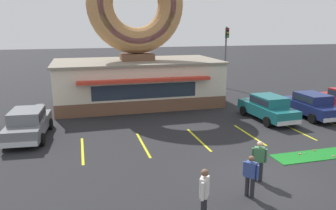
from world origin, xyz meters
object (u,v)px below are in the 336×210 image
car_teal (268,107)px  pedestrian_hooded_kid (250,175)px  golf_ball (304,153)px  pedestrian_leather_jacket_man (259,159)px  car_grey (28,123)px  pedestrian_blue_sweater_man (204,193)px  traffic_light_pole (226,49)px  trash_bin (40,111)px  car_navy (311,104)px

car_teal → pedestrian_hooded_kid: size_ratio=3.00×
golf_ball → pedestrian_hooded_kid: pedestrian_hooded_kid is taller
pedestrian_leather_jacket_man → car_grey: bearing=140.3°
pedestrian_blue_sweater_man → traffic_light_pole: bearing=63.7°
car_grey → pedestrian_hooded_kid: size_ratio=3.02×
pedestrian_leather_jacket_man → traffic_light_pole: size_ratio=0.28×
car_teal → pedestrian_leather_jacket_man: bearing=-123.8°
golf_ball → car_teal: (1.42, 5.57, 0.82)m
golf_ball → pedestrian_hooded_kid: (-4.48, -2.88, 0.80)m
golf_ball → car_grey: size_ratio=0.01×
pedestrian_blue_sweater_man → car_grey: bearing=122.8°
pedestrian_leather_jacket_man → traffic_light_pole: traffic_light_pole is taller
pedestrian_hooded_kid → traffic_light_pole: size_ratio=0.27×
pedestrian_leather_jacket_man → trash_bin: bearing=128.2°
car_teal → pedestrian_leather_jacket_man: size_ratio=2.82×
golf_ball → car_teal: 5.81m
pedestrian_leather_jacket_man → traffic_light_pole: (7.01, 18.30, 2.80)m
golf_ball → car_navy: bearing=50.2°
car_teal → trash_bin: (-14.08, 4.10, -0.37)m
car_navy → golf_ball: bearing=-129.8°
car_grey → trash_bin: car_grey is taller
golf_ball → car_navy: (4.56, 5.46, 0.82)m
car_grey → pedestrian_blue_sweater_man: pedestrian_blue_sweater_man is taller
pedestrian_blue_sweater_man → traffic_light_pole: (10.05, 20.31, 2.73)m
car_grey → pedestrian_blue_sweater_man: (6.26, -9.70, 0.11)m
golf_ball → pedestrian_blue_sweater_man: (-6.60, -3.87, 0.93)m
golf_ball → pedestrian_hooded_kid: bearing=-147.3°
car_grey → trash_bin: (0.20, 3.85, -0.37)m
pedestrian_hooded_kid → trash_bin: (-8.18, 12.56, -0.35)m
golf_ball → car_navy: 7.16m
car_grey → traffic_light_pole: bearing=33.0°
golf_ball → trash_bin: trash_bin is taller
golf_ball → car_navy: size_ratio=0.01×
pedestrian_hooded_kid → traffic_light_pole: 21.07m
car_navy → trash_bin: size_ratio=4.70×
car_navy → car_grey: bearing=178.8°
trash_bin → traffic_light_pole: size_ratio=0.17×
pedestrian_hooded_kid → traffic_light_pole: (7.93, 19.31, 2.86)m
golf_ball → pedestrian_leather_jacket_man: size_ratio=0.03×
golf_ball → pedestrian_leather_jacket_man: 4.12m
trash_bin → car_navy: bearing=-13.8°
car_teal → trash_bin: 14.67m
pedestrian_hooded_kid → car_grey: bearing=133.9°
pedestrian_leather_jacket_man → pedestrian_blue_sweater_man: bearing=-146.6°
car_grey → trash_bin: size_ratio=4.79×
car_grey → pedestrian_hooded_kid: 12.08m
car_grey → pedestrian_blue_sweater_man: bearing=-57.2°
pedestrian_hooded_kid → traffic_light_pole: bearing=67.7°
car_navy → pedestrian_blue_sweater_man: pedestrian_blue_sweater_man is taller
pedestrian_blue_sweater_man → trash_bin: (-6.06, 13.55, -0.48)m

